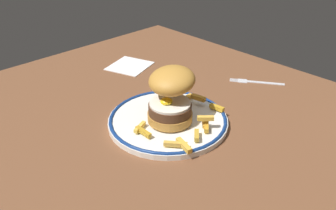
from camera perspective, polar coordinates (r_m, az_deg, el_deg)
name	(u,v)px	position (r cm, az deg, el deg)	size (l,w,h in cm)	color
ground_plane	(193,139)	(75.56, 4.07, -5.51)	(118.69, 89.44, 4.00)	brown
dinner_plate	(168,120)	(76.33, 0.00, -2.44)	(26.05, 26.05, 1.60)	white
burger	(171,95)	(73.00, 0.49, 1.72)	(11.50, 12.27, 11.58)	#BB8035
fries_pile	(187,122)	(72.94, 3.19, -2.84)	(15.17, 19.96, 2.63)	gold
fork	(255,82)	(97.05, 14.02, 3.71)	(12.67, 9.26, 0.36)	silver
napkin	(130,66)	(104.41, -6.26, 6.40)	(10.75, 11.32, 0.40)	white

